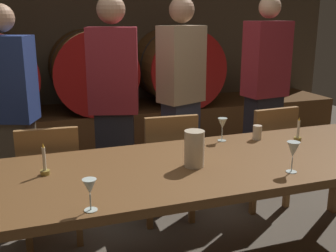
{
  "coord_description": "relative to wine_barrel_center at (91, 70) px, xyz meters",
  "views": [
    {
      "loc": [
        -0.72,
        -2.2,
        1.58
      ],
      "look_at": [
        0.21,
        0.45,
        0.82
      ],
      "focal_mm": 43.55,
      "sensor_mm": 36.0,
      "label": 1
    }
  ],
  "objects": [
    {
      "name": "guest_center_right",
      "position": [
        0.56,
        -1.47,
        -0.07
      ],
      "size": [
        0.44,
        0.36,
        1.74
      ],
      "rotation": [
        0.0,
        0.0,
        3.52
      ],
      "color": "#33384C",
      "rests_on": "ground"
    },
    {
      "name": "wine_glass_center",
      "position": [
        0.52,
        -2.36,
        -0.11
      ],
      "size": [
        0.06,
        0.06,
        0.16
      ],
      "color": "silver",
      "rests_on": "dining_table"
    },
    {
      "name": "guest_far_left",
      "position": [
        -0.86,
        -1.63,
        -0.12
      ],
      "size": [
        0.44,
        0.37,
        1.67
      ],
      "rotation": [
        0.0,
        0.0,
        2.75
      ],
      "color": "brown",
      "rests_on": "ground"
    },
    {
      "name": "wine_barrel_center",
      "position": [
        0.0,
        0.0,
        0.0
      ],
      "size": [
        0.94,
        0.93,
        0.94
      ],
      "color": "brown",
      "rests_on": "barrel_shelf"
    },
    {
      "name": "pitcher",
      "position": [
        0.15,
        -2.75,
        -0.12
      ],
      "size": [
        0.12,
        0.12,
        0.21
      ],
      "color": "beige",
      "rests_on": "dining_table"
    },
    {
      "name": "guest_far_right",
      "position": [
        1.34,
        -1.59,
        -0.07
      ],
      "size": [
        0.41,
        0.29,
        1.76
      ],
      "rotation": [
        0.0,
        0.0,
        3.28
      ],
      "color": "black",
      "rests_on": "ground"
    },
    {
      "name": "chair_center",
      "position": [
        0.25,
        -1.98,
        -0.48
      ],
      "size": [
        0.42,
        0.42,
        0.88
      ],
      "rotation": [
        0.0,
        0.0,
        3.08
      ],
      "color": "olive",
      "rests_on": "ground"
    },
    {
      "name": "wine_glass_right",
      "position": [
        0.62,
        -3.02,
        -0.1
      ],
      "size": [
        0.07,
        0.07,
        0.18
      ],
      "color": "silver",
      "rests_on": "dining_table"
    },
    {
      "name": "dining_table",
      "position": [
        0.25,
        -2.71,
        -0.28
      ],
      "size": [
        2.89,
        0.93,
        0.75
      ],
      "color": "brown",
      "rests_on": "ground"
    },
    {
      "name": "cup_left",
      "position": [
        0.77,
        -2.41,
        -0.17
      ],
      "size": [
        0.06,
        0.06,
        0.1
      ],
      "primitive_type": "cylinder",
      "color": "beige",
      "rests_on": "dining_table"
    },
    {
      "name": "candle_left",
      "position": [
        -0.67,
        -2.61,
        -0.18
      ],
      "size": [
        0.05,
        0.05,
        0.18
      ],
      "color": "olive",
      "rests_on": "dining_table"
    },
    {
      "name": "candle_right",
      "position": [
        1.02,
        -2.53,
        -0.18
      ],
      "size": [
        0.05,
        0.05,
        0.17
      ],
      "color": "olive",
      "rests_on": "dining_table"
    },
    {
      "name": "barrel_shelf",
      "position": [
        -0.01,
        -0.0,
        -0.72
      ],
      "size": [
        6.31,
        0.9,
        0.51
      ],
      "primitive_type": "cube",
      "color": "brown",
      "rests_on": "ground"
    },
    {
      "name": "wine_barrel_right",
      "position": [
        1.06,
        0.0,
        0.0
      ],
      "size": [
        0.94,
        0.93,
        0.94
      ],
      "color": "brown",
      "rests_on": "barrel_shelf"
    },
    {
      "name": "guest_center_left",
      "position": [
        -0.08,
        -1.67,
        -0.07
      ],
      "size": [
        0.43,
        0.34,
        1.74
      ],
      "rotation": [
        0.0,
        0.0,
        2.85
      ],
      "color": "black",
      "rests_on": "ground"
    },
    {
      "name": "chair_left",
      "position": [
        -0.63,
        -2.03,
        -0.48
      ],
      "size": [
        0.43,
        0.43,
        0.88
      ],
      "rotation": [
        0.0,
        0.0,
        3.07
      ],
      "color": "olive",
      "rests_on": "ground"
    },
    {
      "name": "chair_right",
      "position": [
        1.11,
        -2.02,
        -0.48
      ],
      "size": [
        0.42,
        0.42,
        0.88
      ],
      "rotation": [
        0.0,
        0.0,
        3.2
      ],
      "color": "olive",
      "rests_on": "ground"
    },
    {
      "name": "wine_glass_left",
      "position": [
        -0.5,
        -3.11,
        -0.12
      ],
      "size": [
        0.06,
        0.06,
        0.15
      ],
      "color": "silver",
      "rests_on": "dining_table"
    },
    {
      "name": "back_wall",
      "position": [
        -0.01,
        0.55,
        0.44
      ],
      "size": [
        7.01,
        0.24,
        2.82
      ],
      "primitive_type": "cube",
      "color": "brown",
      "rests_on": "ground"
    }
  ]
}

